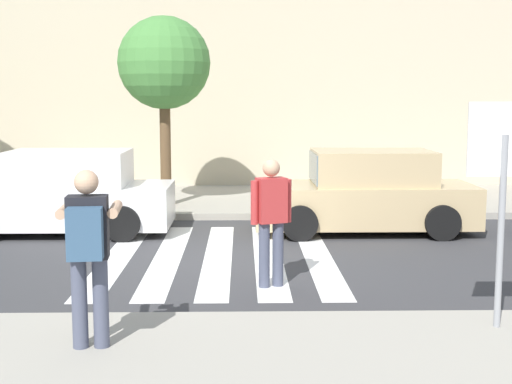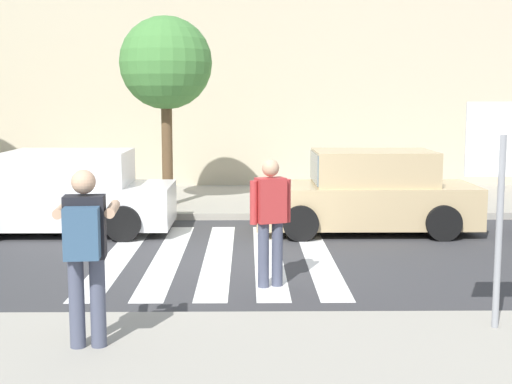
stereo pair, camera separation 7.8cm
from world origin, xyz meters
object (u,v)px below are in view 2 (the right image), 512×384
at_px(stop_sign, 502,165).
at_px(parked_car_white, 65,194).
at_px(photographer_with_backpack, 85,243).
at_px(parked_car_tan, 367,194).
at_px(street_tree_center, 166,64).
at_px(pedestrian_crossing, 270,215).

bearing_deg(stop_sign, parked_car_white, 134.81).
bearing_deg(parked_car_white, stop_sign, -45.19).
xyz_separation_m(stop_sign, parked_car_white, (-6.03, 6.07, -1.12)).
height_order(photographer_with_backpack, parked_car_tan, photographer_with_backpack).
height_order(parked_car_white, parked_car_tan, same).
xyz_separation_m(parked_car_tan, street_tree_center, (-4.03, 2.50, 2.52)).
bearing_deg(parked_car_tan, parked_car_white, 180.00).
bearing_deg(stop_sign, parked_car_tan, 93.23).
height_order(pedestrian_crossing, street_tree_center, street_tree_center).
relative_size(stop_sign, parked_car_tan, 0.57).
bearing_deg(street_tree_center, photographer_with_backpack, -88.52).
xyz_separation_m(photographer_with_backpack, pedestrian_crossing, (1.85, 2.72, -0.19)).
distance_m(stop_sign, street_tree_center, 9.72).
xyz_separation_m(pedestrian_crossing, parked_car_tan, (1.95, 3.92, -0.25)).
bearing_deg(parked_car_tan, stop_sign, -86.77).
distance_m(pedestrian_crossing, street_tree_center, 7.12).
xyz_separation_m(parked_car_white, street_tree_center, (1.65, 2.50, 2.52)).
distance_m(parked_car_white, street_tree_center, 3.91).
height_order(parked_car_white, street_tree_center, street_tree_center).
bearing_deg(photographer_with_backpack, parked_car_tan, 60.25).
bearing_deg(photographer_with_backpack, street_tree_center, 91.48).
relative_size(pedestrian_crossing, street_tree_center, 0.42).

